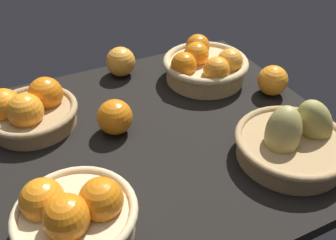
{
  "coord_description": "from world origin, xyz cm",
  "views": [
    {
      "loc": [
        26.14,
        62.07,
        58.51
      ],
      "look_at": [
        -3.62,
        0.75,
        7.0
      ],
      "focal_mm": 40.63,
      "sensor_mm": 36.0,
      "label": 1
    }
  ],
  "objects_px": {
    "basket_far_left_pears": "(293,141)",
    "loose_orange_back_gap": "(115,117)",
    "basket_near_right": "(30,110)",
    "basket_near_left": "(205,65)",
    "loose_orange_front_gap": "(121,62)",
    "loose_orange_side_gap": "(273,80)",
    "basket_far_right": "(74,215)"
  },
  "relations": [
    {
      "from": "loose_orange_front_gap",
      "to": "loose_orange_back_gap",
      "type": "height_order",
      "value": "loose_orange_front_gap"
    },
    {
      "from": "loose_orange_back_gap",
      "to": "basket_far_right",
      "type": "bearing_deg",
      "value": 56.86
    },
    {
      "from": "basket_far_right",
      "to": "loose_orange_front_gap",
      "type": "relative_size",
      "value": 2.55
    },
    {
      "from": "loose_orange_back_gap",
      "to": "loose_orange_side_gap",
      "type": "height_order",
      "value": "loose_orange_back_gap"
    },
    {
      "from": "loose_orange_side_gap",
      "to": "basket_far_left_pears",
      "type": "bearing_deg",
      "value": 61.73
    },
    {
      "from": "basket_near_right",
      "to": "basket_far_left_pears",
      "type": "distance_m",
      "value": 0.59
    },
    {
      "from": "basket_near_right",
      "to": "loose_orange_side_gap",
      "type": "distance_m",
      "value": 0.61
    },
    {
      "from": "basket_near_right",
      "to": "loose_orange_back_gap",
      "type": "distance_m",
      "value": 0.2
    },
    {
      "from": "basket_near_right",
      "to": "loose_orange_front_gap",
      "type": "distance_m",
      "value": 0.3
    },
    {
      "from": "loose_orange_front_gap",
      "to": "loose_orange_back_gap",
      "type": "bearing_deg",
      "value": 66.92
    },
    {
      "from": "basket_near_left",
      "to": "basket_far_right",
      "type": "distance_m",
      "value": 0.57
    },
    {
      "from": "loose_orange_front_gap",
      "to": "loose_orange_side_gap",
      "type": "xyz_separation_m",
      "value": [
        -0.32,
        0.27,
        -0.0
      ]
    },
    {
      "from": "basket_near_left",
      "to": "loose_orange_back_gap",
      "type": "distance_m",
      "value": 0.32
    },
    {
      "from": "basket_far_left_pears",
      "to": "loose_orange_front_gap",
      "type": "distance_m",
      "value": 0.53
    },
    {
      "from": "loose_orange_side_gap",
      "to": "loose_orange_back_gap",
      "type": "bearing_deg",
      "value": -3.58
    },
    {
      "from": "basket_far_left_pears",
      "to": "loose_orange_side_gap",
      "type": "height_order",
      "value": "basket_far_left_pears"
    },
    {
      "from": "basket_near_right",
      "to": "loose_orange_side_gap",
      "type": "xyz_separation_m",
      "value": [
        -0.59,
        0.14,
        -0.0
      ]
    },
    {
      "from": "loose_orange_back_gap",
      "to": "basket_near_right",
      "type": "bearing_deg",
      "value": -33.14
    },
    {
      "from": "basket_far_left_pears",
      "to": "loose_orange_front_gap",
      "type": "xyz_separation_m",
      "value": [
        0.21,
        -0.48,
        0.0
      ]
    },
    {
      "from": "basket_far_left_pears",
      "to": "loose_orange_back_gap",
      "type": "height_order",
      "value": "basket_far_left_pears"
    },
    {
      "from": "basket_far_left_pears",
      "to": "loose_orange_front_gap",
      "type": "bearing_deg",
      "value": -66.83
    },
    {
      "from": "basket_far_left_pears",
      "to": "basket_near_left",
      "type": "height_order",
      "value": "basket_far_left_pears"
    },
    {
      "from": "basket_near_left",
      "to": "loose_orange_front_gap",
      "type": "height_order",
      "value": "basket_near_left"
    },
    {
      "from": "basket_far_left_pears",
      "to": "basket_far_right",
      "type": "bearing_deg",
      "value": -0.68
    },
    {
      "from": "basket_far_left_pears",
      "to": "basket_near_left",
      "type": "xyz_separation_m",
      "value": [
        0.01,
        -0.35,
        0.01
      ]
    },
    {
      "from": "basket_far_left_pears",
      "to": "loose_orange_back_gap",
      "type": "xyz_separation_m",
      "value": [
        0.31,
        -0.24,
        0.0
      ]
    },
    {
      "from": "loose_orange_front_gap",
      "to": "basket_far_left_pears",
      "type": "bearing_deg",
      "value": 113.17
    },
    {
      "from": "loose_orange_front_gap",
      "to": "loose_orange_side_gap",
      "type": "relative_size",
      "value": 1.04
    },
    {
      "from": "loose_orange_front_gap",
      "to": "loose_orange_side_gap",
      "type": "height_order",
      "value": "loose_orange_front_gap"
    },
    {
      "from": "loose_orange_back_gap",
      "to": "basket_far_left_pears",
      "type": "bearing_deg",
      "value": 141.88
    },
    {
      "from": "basket_near_right",
      "to": "loose_orange_side_gap",
      "type": "height_order",
      "value": "basket_near_right"
    },
    {
      "from": "basket_far_left_pears",
      "to": "loose_orange_back_gap",
      "type": "distance_m",
      "value": 0.39
    }
  ]
}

